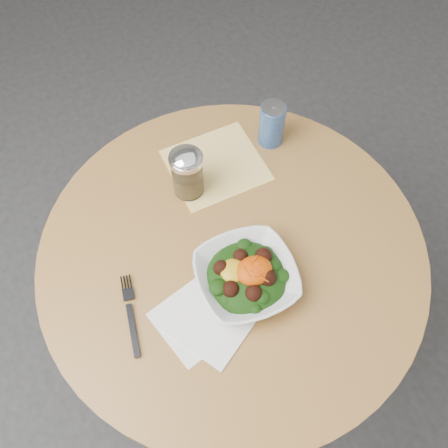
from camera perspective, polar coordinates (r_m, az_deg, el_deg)
name	(u,v)px	position (r m, az deg, el deg)	size (l,w,h in m)	color
ground	(229,344)	(1.85, 0.62, -13.56)	(6.00, 6.00, 0.00)	#2C2C2F
table	(231,283)	(1.33, 0.85, -6.80)	(0.90, 0.90, 0.75)	black
cloth_napkin	(216,165)	(1.28, -0.92, 6.74)	(0.23, 0.21, 0.00)	#FFB20D
paper_napkins	(204,321)	(1.08, -2.32, -10.97)	(0.23, 0.22, 0.00)	white
salad_bowl	(246,276)	(1.09, 2.56, -6.00)	(0.23, 0.23, 0.08)	white
fork	(130,312)	(1.10, -10.64, -9.85)	(0.05, 0.19, 0.00)	black
spice_shaker	(187,173)	(1.18, -4.22, 5.85)	(0.08, 0.08, 0.14)	silver
beverage_can	(272,124)	(1.29, 5.48, 11.30)	(0.07, 0.07, 0.13)	navy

